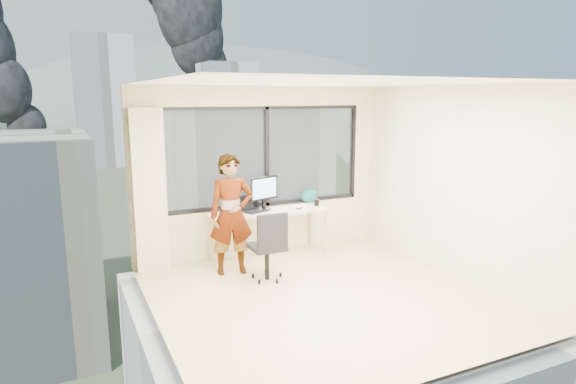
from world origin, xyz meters
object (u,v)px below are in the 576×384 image
person (231,215)px  monitor (264,193)px  laptop (255,204)px  chair (267,245)px  game_console (243,207)px  desk (270,234)px  handbag (309,196)px

person → monitor: size_ratio=3.26×
laptop → chair: bearing=-120.7°
game_console → laptop: laptop is taller
chair → game_console: (0.06, 1.08, 0.30)m
game_console → desk: bearing=-49.1°
chair → monitor: monitor is taller
monitor → laptop: bearing=-178.3°
chair → laptop: chair is taller
monitor → handbag: 0.88m
handbag → person: bearing=-147.0°
desk → monitor: 0.64m
desk → chair: bearing=-115.4°
game_console → handbag: (1.13, -0.03, 0.07)m
person → game_console: (0.39, 0.62, -0.05)m
person → game_console: 0.74m
desk → handbag: bearing=15.8°
chair → handbag: chair is taller
game_console → laptop: size_ratio=0.82×
game_console → person: bearing=-133.5°
desk → game_console: 0.59m
chair → laptop: bearing=79.4°
chair → handbag: 1.63m
game_console → laptop: bearing=-78.1°
monitor → handbag: monitor is taller
desk → chair: 0.92m
chair → desk: bearing=64.7°
handbag → game_console: bearing=-169.8°
monitor → handbag: size_ratio=1.78×
chair → handbag: size_ratio=3.39×
chair → monitor: bearing=69.8°
monitor → game_console: bearing=128.8°
desk → person: bearing=-153.5°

